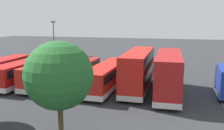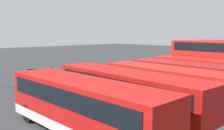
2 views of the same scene
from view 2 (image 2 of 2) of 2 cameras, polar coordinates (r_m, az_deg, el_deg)
ground_plane at (r=29.77m, az=-3.12°, el=-3.19°), size 140.00×140.00×0.00m
bus_double_decker_second at (r=28.15m, az=23.67°, el=0.64°), size 2.71×10.90×4.55m
bus_single_deck_third at (r=24.84m, az=21.33°, el=-1.98°), size 2.85×11.39×2.95m
bus_single_deck_fourth at (r=21.51m, az=17.11°, el=-3.17°), size 2.64×10.46×2.95m
bus_single_deck_fifth at (r=18.46m, az=12.14°, el=-4.70°), size 2.79×10.24×2.95m
bus_single_deck_sixth at (r=16.23m, az=3.39°, el=-6.19°), size 2.88×11.89×2.95m
bus_single_deck_seventh at (r=13.47m, az=-6.52°, el=-9.05°), size 2.96×10.94×2.95m
car_hatchback_silver at (r=29.99m, az=-15.47°, el=-2.02°), size 4.33×3.98×1.43m
waste_bin_yellow at (r=34.34m, az=2.64°, el=-0.99°), size 0.60×0.60×0.95m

